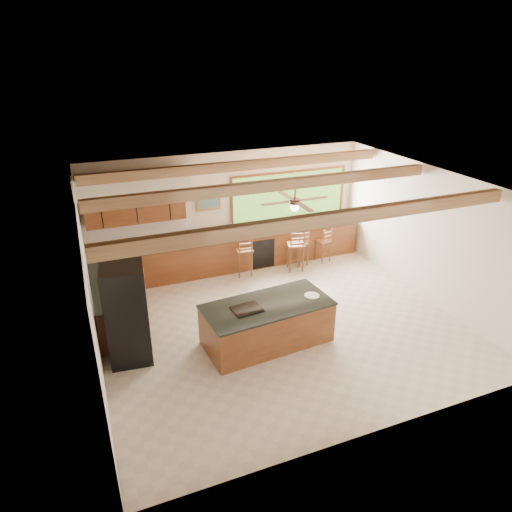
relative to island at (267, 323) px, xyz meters
name	(u,v)px	position (x,y,z in m)	size (l,w,h in m)	color
ground	(280,323)	(0.51, 0.50, -0.43)	(7.20, 7.20, 0.00)	#C2B2A1
room_shell	(261,216)	(0.34, 1.16, 1.78)	(7.27, 6.54, 3.02)	silver
counter_run	(208,263)	(-0.31, 3.02, 0.03)	(7.12, 3.10, 1.24)	brown
island	(267,323)	(0.00, 0.00, 0.00)	(2.55, 1.36, 0.87)	brown
refrigerator	(127,315)	(-2.54, 0.45, 0.51)	(0.81, 0.79, 1.89)	black
bar_stool_a	(244,251)	(0.61, 2.89, 0.25)	(0.44, 0.44, 1.15)	brown
bar_stool_b	(301,244)	(2.20, 2.90, 0.19)	(0.43, 0.43, 1.04)	brown
bar_stool_c	(297,246)	(1.96, 2.67, 0.27)	(0.51, 0.51, 1.18)	brown
bar_stool_d	(325,242)	(2.91, 2.90, 0.14)	(0.41, 0.41, 0.96)	brown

